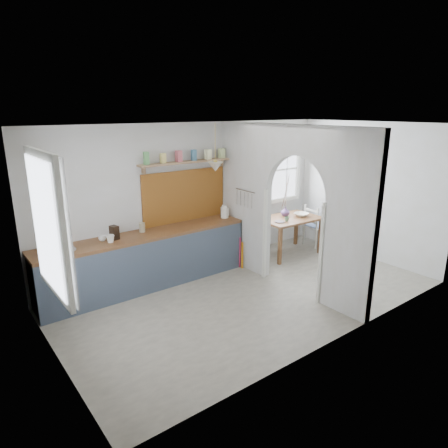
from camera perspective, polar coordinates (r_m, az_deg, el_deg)
floor at (r=6.39m, az=3.94°, el=-10.06°), size 5.80×3.20×0.01m
ceiling at (r=5.74m, az=4.45°, el=13.93°), size 5.80×3.20×0.01m
walls at (r=5.93m, az=4.18°, el=1.28°), size 5.81×3.21×2.60m
partition at (r=6.41m, az=8.57°, el=3.66°), size 0.12×3.20×2.60m
kitchen_window at (r=4.54m, az=-24.04°, el=-0.20°), size 0.10×1.16×1.50m
nook_window at (r=8.19m, az=6.47°, el=7.50°), size 1.76×0.10×1.30m
counter at (r=6.65m, az=-11.06°, el=-4.97°), size 3.50×0.60×0.90m
sink at (r=6.06m, az=-22.21°, el=-3.63°), size 0.40×0.40×0.02m
backsplash at (r=7.03m, az=-5.62°, el=4.03°), size 1.65×0.03×0.90m
shelf at (r=6.86m, az=-5.38°, el=9.21°), size 1.75×0.20×0.21m
pendant_lamp at (r=6.79m, az=-1.25°, el=8.21°), size 0.26×0.26×0.16m
utensil_rail at (r=6.95m, az=3.07°, el=4.77°), size 0.02×0.50×0.02m
dining_table at (r=8.08m, az=9.22°, el=-1.67°), size 1.24×0.86×0.75m
chair_left at (r=7.51m, az=3.84°, el=-2.22°), size 0.50×0.50×0.91m
chair_right at (r=8.69m, az=13.07°, el=-0.17°), size 0.43×0.43×0.87m
kettle at (r=7.27m, az=0.08°, el=1.81°), size 0.20×0.16×0.23m
mug_a at (r=6.17m, az=-15.92°, el=-2.05°), size 0.14×0.14×0.11m
mug_b at (r=6.28m, az=-16.99°, el=-1.93°), size 0.14×0.14×0.09m
knife_block at (r=6.29m, az=-15.39°, el=-1.19°), size 0.12×0.15×0.21m
jar at (r=6.57m, az=-11.62°, el=-0.48°), size 0.12×0.12×0.15m
towel_magenta at (r=7.33m, az=2.25°, el=-4.18°), size 0.02×0.03×0.61m
towel_orange at (r=7.28m, az=2.62°, el=-4.52°), size 0.02×0.03×0.51m
bowl at (r=8.10m, az=10.98°, el=1.32°), size 0.34×0.34×0.07m
table_cup at (r=7.71m, az=8.95°, el=0.70°), size 0.10×0.10×0.08m
plate at (r=7.63m, az=7.95°, el=0.33°), size 0.24×0.24×0.02m
vase at (r=8.07m, az=8.74°, el=1.80°), size 0.23×0.23×0.19m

